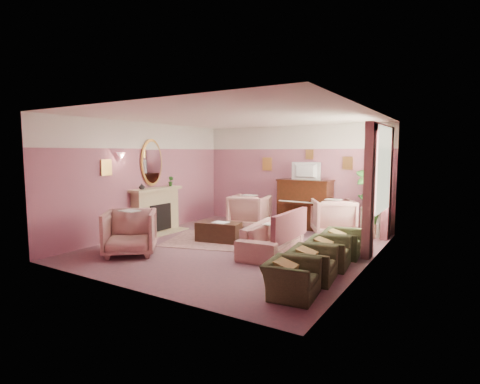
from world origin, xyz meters
The scene contains 48 objects.
floor centered at (0.00, 0.00, 0.00)m, with size 5.50×6.00×0.01m, color #724C56.
ceiling centered at (0.00, 0.00, 2.80)m, with size 5.50×6.00×0.01m, color white.
wall_back centered at (0.00, 3.00, 1.40)m, with size 5.50×0.02×2.80m, color #7E516A.
wall_front centered at (0.00, -3.00, 1.40)m, with size 5.50×0.02×2.80m, color #7E516A.
wall_left centered at (-2.75, 0.00, 1.40)m, with size 0.02×6.00×2.80m, color #7E516A.
wall_right centered at (2.75, 0.00, 1.40)m, with size 0.02×6.00×2.80m, color #7E516A.
picture_rail_band centered at (0.00, 2.99, 2.47)m, with size 5.50×0.01×0.65m, color silver.
stripe_panel centered at (2.73, 1.30, 1.07)m, with size 0.01×3.00×2.15m, color #9FA796.
fireplace_surround centered at (-2.59, 0.20, 0.55)m, with size 0.30×1.40×1.10m, color tan.
fireplace_inset centered at (-2.49, 0.20, 0.40)m, with size 0.18×0.72×0.68m, color black.
fire_ember centered at (-2.45, 0.20, 0.22)m, with size 0.06×0.54×0.10m, color orange.
mantel_shelf centered at (-2.56, 0.20, 1.12)m, with size 0.40×1.55×0.07m, color tan.
hearth centered at (-2.39, 0.20, 0.01)m, with size 0.55×1.50×0.02m, color tan.
mirror_frame centered at (-2.70, 0.20, 1.80)m, with size 0.04×0.72×1.20m, color gold.
mirror_glass centered at (-2.67, 0.20, 1.80)m, with size 0.01×0.60×1.06m, color silver.
sconce_shade centered at (-2.62, -0.85, 1.98)m, with size 0.20×0.20×0.16m, color #FFA8A1.
piano centered at (0.50, 2.68, 0.65)m, with size 1.40×0.60×1.30m, color black.
piano_keyshelf centered at (0.50, 2.33, 0.72)m, with size 1.30×0.12×0.06m, color black.
piano_keys centered at (0.50, 2.33, 0.76)m, with size 1.20×0.08×0.02m, color white.
piano_top centered at (0.50, 2.68, 1.31)m, with size 1.45×0.65×0.04m, color black.
television centered at (0.50, 2.63, 1.60)m, with size 0.80×0.12×0.48m, color black.
print_back_left centered at (-0.80, 2.96, 1.72)m, with size 0.30×0.03×0.38m, color gold.
print_back_right centered at (1.55, 2.96, 1.78)m, with size 0.26×0.03×0.34m, color gold.
print_back_mid centered at (0.50, 2.96, 2.00)m, with size 0.22×0.03×0.26m, color gold.
print_left_wall centered at (-2.71, -1.20, 1.72)m, with size 0.03×0.28×0.36m, color gold.
window_blind centered at (2.70, 1.55, 1.70)m, with size 0.03×1.40×1.80m, color beige.
curtain_left centered at (2.62, 0.63, 1.30)m, with size 0.16×0.34×2.60m, color brown.
curtain_right centered at (2.62, 2.47, 1.30)m, with size 0.16×0.34×2.60m, color brown.
pelmet centered at (2.62, 1.55, 2.56)m, with size 0.16×2.20×0.16m, color brown.
mantel_plant centered at (-2.55, 0.75, 1.29)m, with size 0.16×0.16×0.28m, color #285E20.
mantel_vase centered at (-2.55, -0.30, 1.23)m, with size 0.16×0.16×0.16m, color silver.
area_rug centered at (-0.58, 0.30, 0.01)m, with size 2.50×1.80×0.01m, color #8D625F.
coffee_table centered at (-0.63, 0.21, 0.23)m, with size 1.00×0.50×0.45m, color black.
table_paper centered at (-0.58, 0.21, 0.46)m, with size 0.35×0.28×0.01m, color white.
sofa centered at (0.84, 0.03, 0.41)m, with size 0.68×2.03×0.82m, color tan.
sofa_throw centered at (1.24, 0.03, 0.60)m, with size 0.10×1.54×0.56m, color brown.
floral_armchair_left centered at (-0.82, 1.97, 0.50)m, with size 0.96×0.96×1.01m, color tan.
floral_armchair_right centered at (1.42, 2.26, 0.50)m, with size 0.96×0.96×1.01m, color tan.
floral_armchair_front centered at (-1.52, -1.64, 0.50)m, with size 0.96×0.96×1.01m, color tan.
olive_chair_a centered at (2.16, -1.98, 0.35)m, with size 0.56×0.80×0.69m, color #394225.
olive_chair_b centered at (2.16, -1.16, 0.35)m, with size 0.56×0.80×0.69m, color #394225.
olive_chair_c centered at (2.16, -0.34, 0.35)m, with size 0.56×0.80×0.69m, color #394225.
olive_chair_d centered at (2.16, 0.48, 0.35)m, with size 0.56×0.80×0.69m, color #394225.
side_table centered at (2.26, 2.64, 0.35)m, with size 0.52×0.52×0.70m, color beige.
side_plant_big centered at (2.26, 2.64, 0.87)m, with size 0.30×0.30×0.34m, color #285E20.
side_plant_small centered at (2.38, 2.54, 0.84)m, with size 0.16×0.16×0.28m, color #285E20.
palm_pot centered at (2.26, 2.46, 0.17)m, with size 0.34×0.34×0.34m, color brown.
palm_plant centered at (2.26, 2.46, 1.06)m, with size 0.76×0.76×1.44m, color #285E20.
Camera 1 is at (4.24, -6.80, 2.07)m, focal length 28.00 mm.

